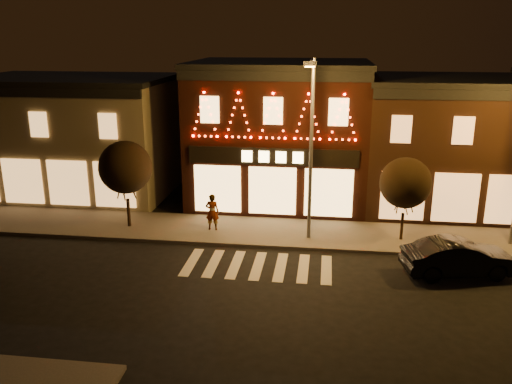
# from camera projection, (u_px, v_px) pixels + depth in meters

# --- Properties ---
(ground) EXTENTS (120.00, 120.00, 0.00)m
(ground) POSITION_uv_depth(u_px,v_px,m) (244.00, 311.00, 19.69)
(ground) COLOR black
(ground) RESTS_ON ground
(sidewalk_far) EXTENTS (44.00, 4.00, 0.15)m
(sidewalk_far) POSITION_uv_depth(u_px,v_px,m) (307.00, 234.00, 27.00)
(sidewalk_far) COLOR #47423D
(sidewalk_far) RESTS_ON ground
(building_left) EXTENTS (12.20, 8.28, 7.30)m
(building_left) POSITION_uv_depth(u_px,v_px,m) (74.00, 135.00, 33.58)
(building_left) COLOR #7F745A
(building_left) RESTS_ON ground
(building_pulp) EXTENTS (10.20, 8.34, 8.30)m
(building_pulp) POSITION_uv_depth(u_px,v_px,m) (280.00, 132.00, 31.76)
(building_pulp) COLOR black
(building_pulp) RESTS_ON ground
(building_right_a) EXTENTS (9.20, 8.28, 7.50)m
(building_right_a) POSITION_uv_depth(u_px,v_px,m) (444.00, 143.00, 30.67)
(building_right_a) COLOR #351D12
(building_right_a) RESTS_ON ground
(streetlamp_mid) EXTENTS (0.56, 1.98, 8.63)m
(streetlamp_mid) POSITION_uv_depth(u_px,v_px,m) (311.00, 137.00, 24.64)
(streetlamp_mid) COLOR #59595E
(streetlamp_mid) RESTS_ON sidewalk_far
(tree_left) EXTENTS (2.70, 2.70, 4.51)m
(tree_left) POSITION_uv_depth(u_px,v_px,m) (125.00, 167.00, 27.00)
(tree_left) COLOR black
(tree_left) RESTS_ON sidewalk_far
(tree_right) EXTENTS (2.44, 2.44, 4.09)m
(tree_right) POSITION_uv_depth(u_px,v_px,m) (405.00, 183.00, 25.30)
(tree_right) COLOR black
(tree_right) RESTS_ON sidewalk_far
(dark_sedan) EXTENTS (4.92, 2.54, 1.54)m
(dark_sedan) POSITION_uv_depth(u_px,v_px,m) (459.00, 258.00, 22.41)
(dark_sedan) COLOR black
(dark_sedan) RESTS_ON ground
(pedestrian) EXTENTS (0.69, 0.46, 1.90)m
(pedestrian) POSITION_uv_depth(u_px,v_px,m) (212.00, 212.00, 27.13)
(pedestrian) COLOR gray
(pedestrian) RESTS_ON sidewalk_far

